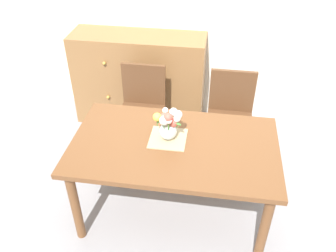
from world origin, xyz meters
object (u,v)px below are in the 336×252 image
dining_table (174,153)px  chair_right (230,112)px  chair_left (142,105)px  flower_vase (168,124)px  dresser (140,79)px

dining_table → chair_right: (0.42, 0.79, -0.12)m
chair_left → flower_vase: bearing=116.5°
chair_left → flower_vase: 0.90m
chair_right → dresser: 1.12m
chair_left → dresser: 0.56m
dresser → flower_vase: dresser is taller
chair_left → flower_vase: size_ratio=3.54×
chair_right → dresser: dresser is taller
chair_left → dresser: (-0.14, 0.54, -0.02)m
chair_right → flower_vase: bearing=57.5°
flower_vase → chair_left: bearing=116.5°
dining_table → chair_left: chair_left is taller
dining_table → chair_left: bearing=118.0°
chair_right → flower_vase: 0.95m
flower_vase → dresser: bearing=111.9°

